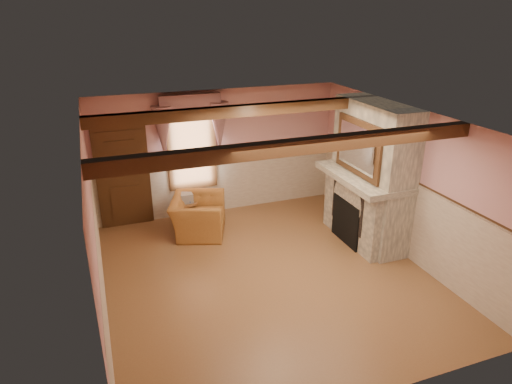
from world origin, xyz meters
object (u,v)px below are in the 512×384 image
object	(u,v)px
side_table	(185,213)
mantel_clock	(343,157)
radiator	(195,206)
bowl	(369,175)
oil_lamp	(350,159)
armchair	(198,216)

from	to	relation	value
side_table	mantel_clock	world-z (taller)	mantel_clock
side_table	radiator	distance (m)	0.33
mantel_clock	bowl	bearing A→B (deg)	-90.00
radiator	mantel_clock	size ratio (longest dim) A/B	2.92
mantel_clock	oil_lamp	size ratio (longest dim) A/B	0.86
armchair	oil_lamp	xyz separation A→B (m)	(3.00, -0.89, 1.17)
armchair	side_table	distance (m)	0.54
bowl	oil_lamp	size ratio (longest dim) A/B	1.12
radiator	bowl	xyz separation A→B (m)	(2.90, -2.29, 1.16)
radiator	armchair	bearing A→B (deg)	-110.57
radiator	oil_lamp	size ratio (longest dim) A/B	2.50
armchair	radiator	xyz separation A→B (m)	(0.10, 0.69, -0.09)
mantel_clock	oil_lamp	bearing A→B (deg)	-90.00
bowl	radiator	bearing A→B (deg)	141.69
radiator	mantel_clock	bearing A→B (deg)	-36.75
armchair	bowl	xyz separation A→B (m)	(3.00, -1.60, 1.07)
armchair	oil_lamp	bearing A→B (deg)	-86.55
side_table	mantel_clock	size ratio (longest dim) A/B	2.41
side_table	oil_lamp	world-z (taller)	oil_lamp
armchair	side_table	world-z (taller)	armchair
radiator	bowl	size ratio (longest dim) A/B	2.23
armchair	mantel_clock	size ratio (longest dim) A/B	4.99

